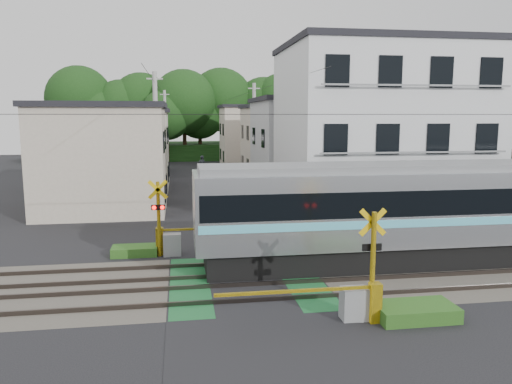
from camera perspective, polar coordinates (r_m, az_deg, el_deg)
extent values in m
plane|color=black|center=(17.14, -1.13, -10.19)|extent=(120.00, 120.00, 0.00)
cube|color=#47423A|center=(17.14, -1.13, -10.18)|extent=(120.00, 6.00, 0.00)
cube|color=black|center=(17.14, -1.14, -10.17)|extent=(5.20, 120.00, 0.00)
cube|color=#145126|center=(17.01, -7.60, -10.40)|extent=(1.30, 6.00, 0.00)
cube|color=#145126|center=(17.48, 5.14, -9.82)|extent=(1.30, 6.00, 0.00)
cube|color=#3F3833|center=(15.35, -0.17, -12.21)|extent=(120.00, 0.08, 0.14)
cube|color=#3F3833|center=(16.65, -0.90, -10.51)|extent=(120.00, 0.08, 0.14)
cube|color=#3F3833|center=(17.59, -1.36, -9.45)|extent=(120.00, 0.08, 0.14)
cube|color=#3F3833|center=(18.92, -1.91, -8.14)|extent=(120.00, 0.08, 0.14)
cube|color=black|center=(20.43, 19.80, -6.26)|extent=(17.60, 2.42, 0.92)
cube|color=black|center=(18.34, 1.70, -7.92)|extent=(2.44, 2.24, 0.61)
cube|color=#B4B9BE|center=(20.06, 20.06, -1.32)|extent=(18.34, 2.85, 2.65)
cube|color=black|center=(20.01, 20.11, -0.43)|extent=(18.04, 2.89, 0.90)
cube|color=#58C4DE|center=(20.12, 20.01, -2.36)|extent=(18.15, 2.88, 0.29)
cube|color=slate|center=(19.87, 20.28, 2.79)|extent=(17.97, 2.34, 0.24)
cube|color=black|center=(17.53, -6.98, -0.92)|extent=(0.10, 2.45, 1.59)
cylinder|color=yellow|center=(14.09, 13.18, -8.24)|extent=(0.14, 0.14, 3.00)
cube|color=yellow|center=(13.89, 13.20, -3.38)|extent=(0.77, 0.05, 0.77)
cube|color=yellow|center=(13.89, 13.20, -3.38)|extent=(0.77, 0.05, 0.77)
cube|color=black|center=(14.05, 13.10, -6.17)|extent=(0.55, 0.05, 0.20)
sphere|color=#FF0C07|center=(14.04, 12.40, -6.15)|extent=(0.16, 0.16, 0.16)
sphere|color=#FF0C07|center=(14.16, 13.62, -6.07)|extent=(0.16, 0.16, 0.16)
cube|color=gray|center=(14.26, 11.13, -12.43)|extent=(0.70, 0.50, 0.90)
cube|color=yellow|center=(14.18, 13.43, -12.20)|extent=(0.30, 0.30, 1.10)
cube|color=yellow|center=(13.37, 4.36, -11.23)|extent=(4.20, 0.08, 0.08)
cylinder|color=yellow|center=(20.11, -11.05, -3.08)|extent=(0.14, 0.14, 3.00)
cube|color=yellow|center=(19.80, -11.17, 0.26)|extent=(0.77, 0.05, 0.77)
cube|color=yellow|center=(19.80, -11.17, 0.26)|extent=(0.77, 0.05, 0.77)
cube|color=black|center=(19.91, -11.11, -1.73)|extent=(0.55, 0.05, 0.20)
sphere|color=#FF0C07|center=(19.86, -11.57, -1.77)|extent=(0.16, 0.16, 0.16)
sphere|color=#FF0C07|center=(19.85, -10.65, -1.75)|extent=(0.16, 0.16, 0.16)
cube|color=gray|center=(20.33, -9.55, -5.95)|extent=(0.70, 0.50, 0.90)
cube|color=yellow|center=(20.56, -10.95, -5.53)|extent=(0.30, 0.30, 1.10)
cube|color=yellow|center=(20.49, -4.67, -4.15)|extent=(4.20, 0.08, 0.08)
cube|color=silver|center=(27.73, 13.88, 6.29)|extent=(10.00, 8.00, 9.00)
cube|color=black|center=(27.94, 14.24, 15.86)|extent=(10.20, 8.16, 0.30)
cube|color=black|center=(23.00, 8.94, -1.54)|extent=(1.10, 0.06, 1.40)
cube|color=black|center=(23.85, 14.56, -1.35)|extent=(1.10, 0.06, 1.40)
cube|color=black|center=(24.92, 19.74, -1.16)|extent=(1.10, 0.06, 1.40)
cube|color=black|center=(26.18, 24.46, -0.98)|extent=(1.10, 0.06, 1.40)
cube|color=gray|center=(24.29, 17.42, -2.73)|extent=(9.00, 0.06, 0.08)
cube|color=black|center=(22.66, 9.12, 5.94)|extent=(1.10, 0.06, 1.40)
cube|color=black|center=(23.53, 14.84, 5.86)|extent=(1.10, 0.06, 1.40)
cube|color=black|center=(24.61, 20.10, 5.74)|extent=(1.10, 0.06, 1.40)
cube|color=black|center=(25.88, 24.88, 5.58)|extent=(1.10, 0.06, 1.40)
cube|color=gray|center=(23.90, 17.75, 4.34)|extent=(9.00, 0.06, 0.08)
cube|color=black|center=(22.72, 9.31, 13.52)|extent=(1.10, 0.06, 1.40)
cube|color=black|center=(23.59, 15.13, 13.16)|extent=(1.10, 0.06, 1.40)
cube|color=black|center=(24.67, 20.47, 12.71)|extent=(1.10, 0.06, 1.40)
cube|color=black|center=(25.93, 25.31, 12.21)|extent=(1.10, 0.06, 1.40)
cube|color=gray|center=(23.88, 18.09, 11.53)|extent=(9.00, 0.06, 0.08)
cube|color=beige|center=(30.50, -17.00, 3.54)|extent=(7.00, 7.00, 6.00)
cube|color=black|center=(30.39, -17.27, 9.46)|extent=(7.35, 7.35, 0.30)
cube|color=black|center=(28.66, -10.34, 0.04)|extent=(0.06, 1.00, 1.20)
cube|color=black|center=(32.12, -10.18, 0.97)|extent=(0.06, 1.00, 1.20)
cube|color=black|center=(28.38, -10.49, 5.64)|extent=(0.06, 1.00, 1.20)
cube|color=black|center=(31.87, -10.32, 5.97)|extent=(0.06, 1.00, 1.20)
cube|color=#ABAEB1|center=(35.31, 5.93, 4.93)|extent=(7.00, 8.00, 6.50)
cube|color=black|center=(35.25, 6.01, 10.45)|extent=(7.35, 8.40, 0.30)
cube|color=black|center=(32.81, 0.79, 1.27)|extent=(0.06, 1.00, 1.20)
cube|color=black|center=(36.73, -0.25, 2.07)|extent=(0.06, 1.00, 1.20)
cube|color=black|center=(32.56, 0.80, 6.16)|extent=(0.06, 1.00, 1.20)
cube|color=black|center=(36.51, -0.26, 6.44)|extent=(0.06, 1.00, 1.20)
cube|color=beige|center=(39.47, -15.89, 4.53)|extent=(8.00, 7.00, 5.80)
cube|color=black|center=(39.38, -16.07, 8.96)|extent=(8.40, 7.35, 0.30)
cube|color=black|center=(37.58, -10.00, 2.09)|extent=(0.06, 1.00, 1.20)
cube|color=black|center=(41.06, -9.91, 2.64)|extent=(0.06, 1.00, 1.20)
cube|color=black|center=(37.36, -10.11, 6.36)|extent=(0.06, 1.00, 1.20)
cube|color=black|center=(40.86, -10.01, 6.55)|extent=(0.06, 1.00, 1.20)
cube|color=beige|center=(45.12, 3.19, 5.59)|extent=(7.00, 7.00, 6.20)
cube|color=black|center=(45.06, 3.22, 9.72)|extent=(7.35, 7.35, 0.30)
cube|color=black|center=(42.94, -0.97, 3.03)|extent=(0.06, 1.00, 1.20)
cube|color=black|center=(46.39, -1.56, 3.46)|extent=(0.06, 1.00, 1.20)
cube|color=black|center=(42.75, -0.98, 6.77)|extent=(0.06, 1.00, 1.20)
cube|color=black|center=(46.22, -1.57, 6.91)|extent=(0.06, 1.00, 1.20)
cube|color=#ABAEB1|center=(49.36, -14.26, 5.49)|extent=(7.00, 8.00, 6.00)
cube|color=black|center=(49.30, -14.40, 9.14)|extent=(7.35, 8.40, 0.30)
cube|color=black|center=(47.28, -10.14, 3.42)|extent=(0.06, 1.00, 1.20)
cube|color=black|center=(51.27, -10.04, 3.83)|extent=(0.06, 1.00, 1.20)
cube|color=black|center=(47.11, -10.23, 6.82)|extent=(0.06, 1.00, 1.20)
cube|color=black|center=(51.11, -10.13, 6.96)|extent=(0.06, 1.00, 1.20)
cube|color=beige|center=(54.81, 0.29, 6.26)|extent=(8.00, 7.00, 6.40)
cube|color=black|center=(54.77, 0.29, 9.76)|extent=(8.40, 7.35, 0.30)
cube|color=black|center=(52.70, -3.75, 4.07)|extent=(0.06, 1.00, 1.20)
cube|color=black|center=(56.18, -4.07, 4.36)|extent=(0.06, 1.00, 1.20)
cube|color=black|center=(52.55, -3.78, 7.12)|extent=(0.06, 1.00, 1.20)
cube|color=black|center=(56.04, -4.10, 7.21)|extent=(0.06, 1.00, 1.20)
cube|color=#183B13|center=(66.27, -6.94, 4.72)|extent=(40.00, 10.00, 2.00)
cylinder|color=#332114|center=(66.41, -19.33, 5.96)|extent=(0.50, 0.50, 5.83)
sphere|color=#183B13|center=(66.39, -19.53, 9.98)|extent=(8.16, 8.16, 8.16)
cylinder|color=#332114|center=(65.28, -17.69, 5.43)|extent=(0.50, 0.50, 4.55)
sphere|color=#183B13|center=(65.19, -17.84, 8.62)|extent=(6.37, 6.37, 6.37)
cylinder|color=#332114|center=(65.49, -14.99, 5.76)|extent=(0.50, 0.50, 5.01)
sphere|color=#183B13|center=(65.43, -15.13, 9.27)|extent=(7.02, 7.02, 7.02)
cylinder|color=#332114|center=(65.70, -12.83, 6.05)|extent=(0.50, 0.50, 5.47)
sphere|color=#183B13|center=(65.66, -12.96, 9.86)|extent=(7.66, 7.66, 7.66)
cylinder|color=#332114|center=(61.22, -10.12, 5.43)|extent=(0.50, 0.50, 4.36)
sphere|color=#183B13|center=(61.13, -10.21, 8.69)|extent=(6.10, 6.10, 6.10)
cylinder|color=#332114|center=(62.28, -8.16, 6.09)|extent=(0.50, 0.50, 5.57)
sphere|color=#183B13|center=(62.24, -8.24, 10.18)|extent=(7.80, 7.80, 7.80)
cylinder|color=#332114|center=(63.87, -6.40, 5.64)|extent=(0.50, 0.50, 4.37)
sphere|color=#183B13|center=(63.78, -6.46, 8.78)|extent=(6.12, 6.12, 6.12)
cylinder|color=#332114|center=(65.37, -3.95, 6.38)|extent=(0.50, 0.50, 5.81)
sphere|color=#183B13|center=(65.35, -4.00, 10.46)|extent=(8.14, 8.14, 8.14)
cylinder|color=#332114|center=(66.56, -1.65, 6.02)|extent=(0.50, 0.50, 4.84)
sphere|color=#183B13|center=(66.49, -1.66, 9.36)|extent=(6.78, 6.78, 6.78)
cylinder|color=#332114|center=(66.07, 0.86, 6.19)|extent=(0.50, 0.50, 5.27)
sphere|color=#183B13|center=(66.01, 0.86, 9.85)|extent=(7.38, 7.38, 7.38)
cylinder|color=#332114|center=(65.23, 2.98, 6.24)|extent=(0.50, 0.50, 5.48)
sphere|color=#183B13|center=(65.19, 3.01, 10.09)|extent=(7.68, 7.68, 7.68)
cylinder|color=#332114|center=(68.57, 5.16, 5.83)|extent=(0.50, 0.50, 4.28)
sphere|color=#183B13|center=(68.49, 5.20, 8.70)|extent=(6.00, 6.00, 6.00)
cube|color=black|center=(19.10, 16.64, 8.50)|extent=(60.00, 0.02, 0.02)
cylinder|color=#A5A5A0|center=(29.14, -11.30, 5.50)|extent=(0.26, 0.26, 8.00)
cube|color=#A5A5A0|center=(29.17, -11.51, 12.57)|extent=(0.90, 0.08, 0.08)
cylinder|color=#A5A5A0|center=(38.54, -0.21, 6.41)|extent=(0.26, 0.26, 8.00)
cube|color=#A5A5A0|center=(38.56, -0.22, 11.76)|extent=(0.90, 0.08, 0.08)
cylinder|color=#A5A5A0|center=(50.12, -10.30, 6.81)|extent=(0.26, 0.26, 8.00)
cube|color=#A5A5A0|center=(50.13, -10.41, 10.92)|extent=(0.90, 0.08, 0.08)
cube|color=black|center=(39.64, -10.81, 11.24)|extent=(0.02, 42.00, 0.02)
cube|color=black|center=(40.03, -0.54, 11.36)|extent=(0.02, 42.00, 0.02)
imported|color=#2E333A|center=(46.73, -6.21, 3.01)|extent=(0.79, 0.64, 1.89)
cube|color=#2D5E1E|center=(14.82, 17.72, -12.89)|extent=(2.20, 1.20, 0.40)
cube|color=#2D5E1E|center=(20.77, -13.69, -6.53)|extent=(1.80, 1.00, 0.36)
cube|color=#2D5E1E|center=(21.13, 10.21, -6.24)|extent=(1.50, 0.90, 0.30)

